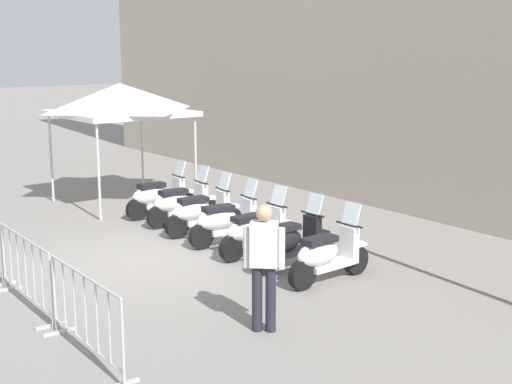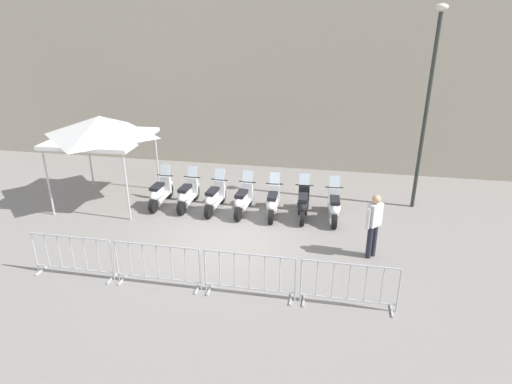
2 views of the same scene
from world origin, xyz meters
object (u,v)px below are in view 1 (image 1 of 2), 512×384
at_px(motorcycle_6, 327,255).
at_px(barrier_segment_2, 26,273).
at_px(motorcycle_5, 290,243).
at_px(barrier_segment_3, 86,317).
at_px(motorcycle_3, 226,222).
at_px(motorcycle_2, 201,213).
at_px(motorcycle_4, 255,232).
at_px(officer_near_row_end, 264,260).
at_px(motorcycle_1, 181,204).
at_px(motorcycle_0, 159,197).
at_px(canopy_tent, 120,100).

xyz_separation_m(motorcycle_6, barrier_segment_2, (-1.93, -4.18, 0.07)).
relative_size(motorcycle_5, barrier_segment_3, 0.84).
bearing_deg(motorcycle_3, motorcycle_2, 176.22).
height_order(motorcycle_4, officer_near_row_end, officer_near_row_end).
height_order(motorcycle_4, barrier_segment_3, motorcycle_4).
height_order(motorcycle_2, motorcycle_5, same).
height_order(motorcycle_3, barrier_segment_2, motorcycle_3).
xyz_separation_m(motorcycle_3, motorcycle_6, (2.82, -0.09, 0.00)).
distance_m(motorcycle_2, motorcycle_6, 3.76).
height_order(motorcycle_3, motorcycle_4, same).
bearing_deg(motorcycle_1, motorcycle_4, -4.58).
xyz_separation_m(motorcycle_3, officer_near_row_end, (3.73, -2.14, 0.53)).
bearing_deg(motorcycle_4, motorcycle_3, 177.31).
bearing_deg(barrier_segment_3, motorcycle_6, 92.81).
bearing_deg(motorcycle_6, motorcycle_0, 177.05).
xyz_separation_m(motorcycle_3, barrier_segment_3, (3.03, -4.36, 0.07)).
bearing_deg(motorcycle_5, motorcycle_2, 178.09).
bearing_deg(barrier_segment_2, motorcycle_2, 112.92).
bearing_deg(motorcycle_3, motorcycle_4, -2.69).
bearing_deg(barrier_segment_3, motorcycle_2, 131.94).
distance_m(motorcycle_4, canopy_tent, 5.96).
bearing_deg(officer_near_row_end, canopy_tent, 163.61).
xyz_separation_m(barrier_segment_2, barrier_segment_3, (2.14, -0.09, 0.00)).
xyz_separation_m(motorcycle_2, motorcycle_4, (1.88, -0.11, 0.00)).
bearing_deg(motorcycle_6, motorcycle_4, 178.69).
bearing_deg(canopy_tent, motorcycle_1, -2.82).
bearing_deg(motorcycle_2, motorcycle_1, 172.72).
height_order(motorcycle_0, barrier_segment_3, motorcycle_0).
xyz_separation_m(motorcycle_2, motorcycle_6, (3.76, -0.15, 0.00)).
distance_m(barrier_segment_2, officer_near_row_end, 3.57).
relative_size(motorcycle_3, motorcycle_6, 1.00).
height_order(motorcycle_1, motorcycle_2, same).
bearing_deg(motorcycle_0, motorcycle_1, -1.33).
relative_size(motorcycle_6, barrier_segment_3, 0.84).
bearing_deg(canopy_tent, barrier_segment_2, -39.68).
relative_size(motorcycle_6, barrier_segment_2, 0.84).
height_order(motorcycle_0, motorcycle_6, same).
relative_size(motorcycle_3, motorcycle_4, 1.00).
height_order(motorcycle_3, motorcycle_5, same).
height_order(motorcycle_3, officer_near_row_end, officer_near_row_end).
bearing_deg(canopy_tent, motorcycle_0, -3.59).
bearing_deg(officer_near_row_end, motorcycle_4, 143.02).
xyz_separation_m(motorcycle_0, motorcycle_1, (0.94, -0.02, 0.00)).
distance_m(motorcycle_5, officer_near_row_end, 2.85).
distance_m(motorcycle_1, barrier_segment_2, 5.23).
height_order(motorcycle_4, canopy_tent, canopy_tent).
xyz_separation_m(motorcycle_6, canopy_tent, (-7.45, 0.40, 2.06)).
distance_m(motorcycle_1, canopy_tent, 3.45).
distance_m(motorcycle_6, canopy_tent, 7.74).
relative_size(motorcycle_1, motorcycle_3, 1.00).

